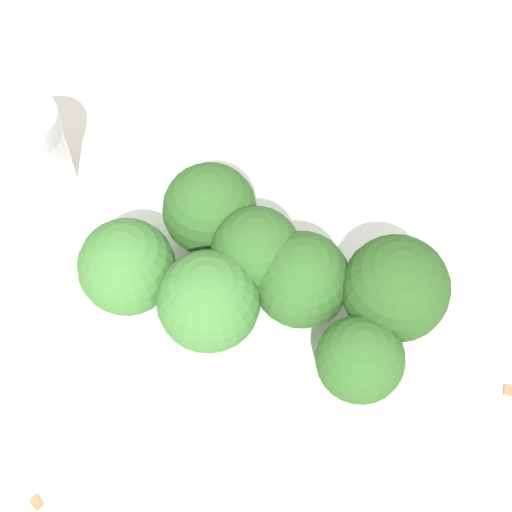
# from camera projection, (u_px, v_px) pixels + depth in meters

# --- Properties ---
(ground_plane) EXTENTS (3.00, 3.00, 0.00)m
(ground_plane) POSITION_uv_depth(u_px,v_px,m) (256.00, 326.00, 0.49)
(ground_plane) COLOR silver
(bowl) EXTENTS (0.22, 0.22, 0.05)m
(bowl) POSITION_uv_depth(u_px,v_px,m) (256.00, 307.00, 0.47)
(bowl) COLOR white
(bowl) RESTS_ON ground_plane
(broccoli_floret_0) EXTENTS (0.05, 0.05, 0.07)m
(broccoli_floret_0) POSITION_uv_depth(u_px,v_px,m) (395.00, 290.00, 0.41)
(broccoli_floret_0) COLOR #84AD66
(broccoli_floret_0) RESTS_ON bowl
(broccoli_floret_1) EXTENTS (0.05, 0.05, 0.06)m
(broccoli_floret_1) POSITION_uv_depth(u_px,v_px,m) (209.00, 302.00, 0.41)
(broccoli_floret_1) COLOR #7A9E5B
(broccoli_floret_1) RESTS_ON bowl
(broccoli_floret_2) EXTENTS (0.04, 0.04, 0.06)m
(broccoli_floret_2) POSITION_uv_depth(u_px,v_px,m) (247.00, 251.00, 0.42)
(broccoli_floret_2) COLOR #84AD66
(broccoli_floret_2) RESTS_ON bowl
(broccoli_floret_3) EXTENTS (0.05, 0.05, 0.06)m
(broccoli_floret_3) POSITION_uv_depth(u_px,v_px,m) (210.00, 211.00, 0.44)
(broccoli_floret_3) COLOR #7A9E5B
(broccoli_floret_3) RESTS_ON bowl
(broccoli_floret_4) EXTENTS (0.05, 0.05, 0.06)m
(broccoli_floret_4) POSITION_uv_depth(u_px,v_px,m) (301.00, 281.00, 0.41)
(broccoli_floret_4) COLOR #84AD66
(broccoli_floret_4) RESTS_ON bowl
(broccoli_floret_5) EXTENTS (0.05, 0.05, 0.06)m
(broccoli_floret_5) POSITION_uv_depth(u_px,v_px,m) (127.00, 268.00, 0.42)
(broccoli_floret_5) COLOR #7A9E5B
(broccoli_floret_5) RESTS_ON bowl
(broccoli_floret_6) EXTENTS (0.04, 0.04, 0.05)m
(broccoli_floret_6) POSITION_uv_depth(u_px,v_px,m) (360.00, 361.00, 0.40)
(broccoli_floret_6) COLOR #8EB770
(broccoli_floret_6) RESTS_ON bowl
(pepper_shaker) EXTENTS (0.04, 0.04, 0.07)m
(pepper_shaker) POSITION_uv_depth(u_px,v_px,m) (35.00, 150.00, 0.51)
(pepper_shaker) COLOR silver
(pepper_shaker) RESTS_ON ground_plane
(almond_crumb_1) EXTENTS (0.01, 0.00, 0.01)m
(almond_crumb_1) POSITION_uv_depth(u_px,v_px,m) (511.00, 390.00, 0.47)
(almond_crumb_1) COLOR olive
(almond_crumb_1) RESTS_ON ground_plane
(almond_crumb_2) EXTENTS (0.01, 0.01, 0.01)m
(almond_crumb_2) POSITION_uv_depth(u_px,v_px,m) (218.00, 142.00, 0.55)
(almond_crumb_2) COLOR olive
(almond_crumb_2) RESTS_ON ground_plane
(almond_crumb_3) EXTENTS (0.01, 0.01, 0.01)m
(almond_crumb_3) POSITION_uv_depth(u_px,v_px,m) (36.00, 503.00, 0.44)
(almond_crumb_3) COLOR olive
(almond_crumb_3) RESTS_ON ground_plane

